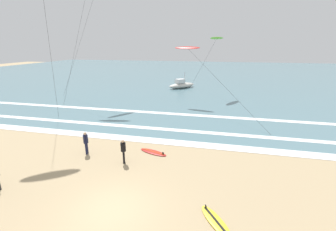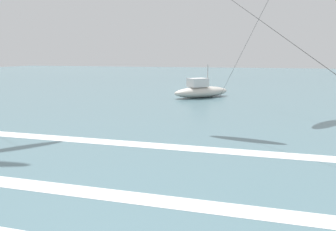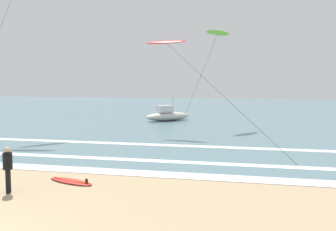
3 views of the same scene
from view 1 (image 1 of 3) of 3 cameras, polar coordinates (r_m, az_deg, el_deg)
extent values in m
plane|color=tan|center=(11.44, -13.94, -22.29)|extent=(160.00, 160.00, 0.00)
cube|color=slate|center=(60.88, 8.57, 10.45)|extent=(140.00, 90.00, 0.01)
cube|color=white|center=(17.67, -0.71, -6.63)|extent=(39.69, 1.09, 0.01)
cube|color=white|center=(19.89, 3.77, -3.84)|extent=(46.68, 0.69, 0.01)
cube|color=white|center=(24.36, 5.81, 0.15)|extent=(54.50, 0.80, 0.01)
cylinder|color=black|center=(14.75, -11.12, -10.42)|extent=(0.13, 0.13, 0.82)
cylinder|color=black|center=(14.93, -11.12, -10.06)|extent=(0.13, 0.13, 0.82)
cylinder|color=black|center=(14.53, -11.28, -7.79)|extent=(0.32, 0.32, 0.58)
cylinder|color=black|center=(14.37, -11.27, -8.19)|extent=(0.14, 0.16, 0.56)
cylinder|color=black|center=(14.71, -11.27, -7.57)|extent=(0.14, 0.16, 0.56)
sphere|color=#DBB28E|center=(14.37, -11.37, -6.40)|extent=(0.21, 0.21, 0.21)
cylinder|color=#141938|center=(16.59, -19.99, -7.93)|extent=(0.13, 0.13, 0.82)
cylinder|color=#141938|center=(16.76, -19.79, -7.64)|extent=(0.13, 0.13, 0.82)
cylinder|color=#141938|center=(16.40, -20.14, -5.57)|extent=(0.32, 0.32, 0.58)
cylinder|color=#141938|center=(16.24, -20.33, -5.90)|extent=(0.12, 0.15, 0.56)
cylinder|color=#141938|center=(16.57, -19.93, -5.40)|extent=(0.12, 0.15, 0.56)
sphere|color=#DBB28E|center=(16.26, -20.28, -4.32)|extent=(0.21, 0.21, 0.21)
ellipsoid|color=red|center=(16.01, -3.75, -9.23)|extent=(2.18, 1.25, 0.09)
cube|color=#D84C19|center=(15.99, -3.75, -9.07)|extent=(1.72, 0.67, 0.01)
cube|color=black|center=(15.54, -1.25, -9.54)|extent=(0.12, 0.05, 0.16)
ellipsoid|color=yellow|center=(10.79, 11.99, -24.70)|extent=(1.69, 2.07, 0.09)
cube|color=black|center=(10.76, 12.00, -24.50)|extent=(1.10, 1.52, 0.01)
cube|color=black|center=(11.22, 9.54, -21.77)|extent=(0.08, 0.11, 0.16)
cylinder|color=#333333|center=(24.53, -28.32, 19.41)|extent=(1.45, 1.21, 17.78)
ellipsoid|color=red|center=(28.65, 4.88, 16.71)|extent=(3.29, 1.36, 0.43)
cylinder|color=#333333|center=(24.00, 13.36, 7.92)|extent=(8.58, 9.38, 6.90)
ellipsoid|color=#70C628|center=(33.44, 12.27, 18.59)|extent=(2.28, 3.15, 0.43)
cylinder|color=#333333|center=(36.77, 8.57, 12.32)|extent=(4.25, 6.25, 8.12)
cylinder|color=#333333|center=(34.32, -21.25, 17.29)|extent=(7.39, 0.52, 15.59)
cylinder|color=#333333|center=(30.81, -21.89, 18.22)|extent=(3.71, 3.76, 16.54)
ellipsoid|color=beige|center=(39.75, 3.50, 7.61)|extent=(4.81, 4.95, 0.90)
cube|color=silver|center=(39.38, 3.06, 8.70)|extent=(1.83, 1.85, 0.70)
cylinder|color=#B2B2B2|center=(39.90, 4.23, 9.59)|extent=(0.08, 0.08, 1.80)
camera|label=2|loc=(11.63, 6.45, -1.32)|focal=36.39mm
camera|label=3|loc=(4.50, 66.59, -47.05)|focal=40.42mm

